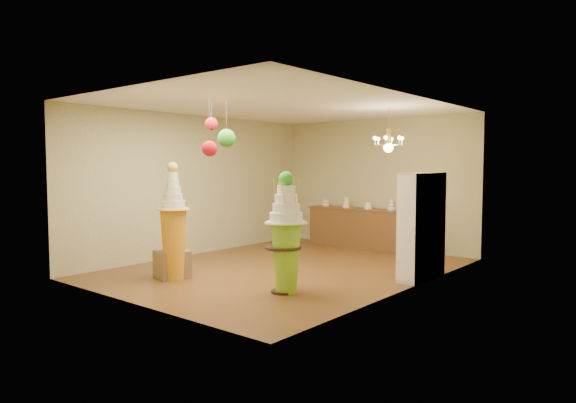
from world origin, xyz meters
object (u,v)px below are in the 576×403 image
Objects in this scene: pedestal_green at (286,241)px; sideboard at (368,228)px; pedestal_orange at (174,234)px; round_table at (283,263)px.

sideboard is at bearing 105.22° from pedestal_green.
pedestal_green is 2.10m from pedestal_orange.
sideboard reaches higher than round_table.
round_table is (-0.04, -0.02, -0.33)m from pedestal_green.
pedestal_orange is 2.80× the size of round_table.
pedestal_green is 4.57m from sideboard.
pedestal_green is at bearing 13.88° from pedestal_orange.
pedestal_orange is (-2.04, -0.50, -0.02)m from pedestal_green.
pedestal_orange is 2.08m from round_table.
pedestal_green is 0.33m from round_table.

